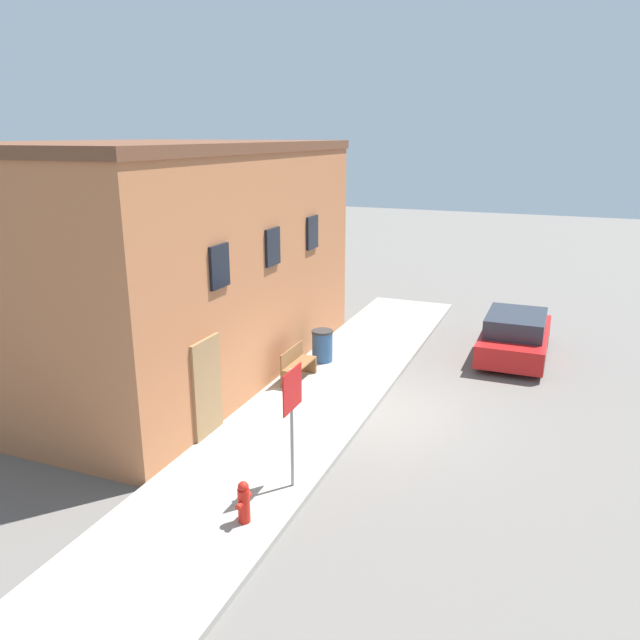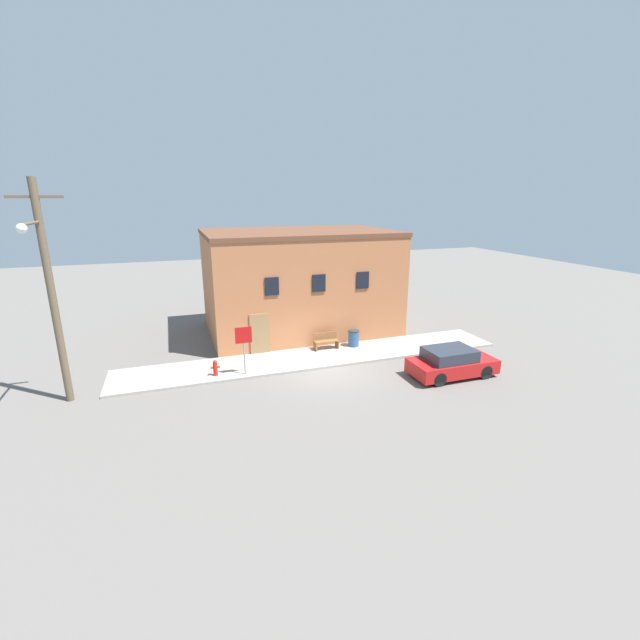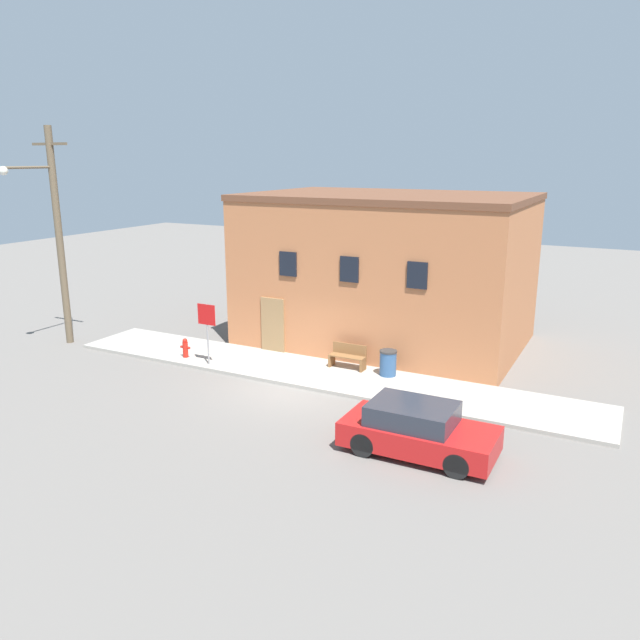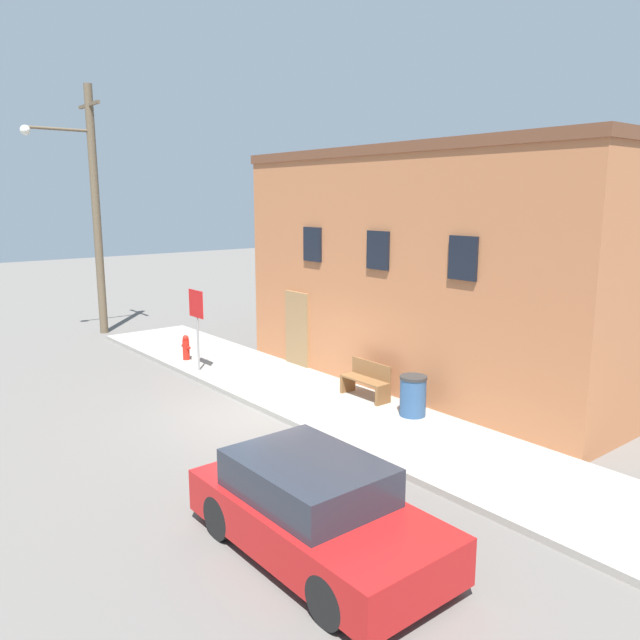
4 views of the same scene
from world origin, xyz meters
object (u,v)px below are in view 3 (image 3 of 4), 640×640
Objects in this scene: stop_sign at (207,322)px; parked_car at (417,430)px; bench at (348,357)px; fire_hydrant at (185,348)px; trash_bin at (388,363)px; utility_pole at (56,232)px.

stop_sign is 9.37m from parked_car.
parked_car reaches higher than bench.
stop_sign is at bearing -12.69° from fire_hydrant.
parked_car is (2.68, -4.86, 0.07)m from trash_bin.
utility_pole reaches higher than bench.
bench is (5.88, 1.67, 0.04)m from fire_hydrant.
trash_bin is 5.55m from parked_car.
stop_sign is 2.52× the size of trash_bin.
parked_car is at bearing -61.11° from trash_bin.
parked_car is (10.11, -3.27, 0.15)m from fire_hydrant.
stop_sign is 0.26× the size of utility_pole.
bench is at bearing 130.53° from parked_car.
bench reaches higher than fire_hydrant.
stop_sign is at bearing 1.18° from utility_pole.
stop_sign is 1.72× the size of bench.
bench is at bearing 177.05° from trash_bin.
bench is 12.47m from utility_pole.
bench is 0.15× the size of utility_pole.
trash_bin reaches higher than bench.
fire_hydrant is at bearing -164.11° from bench.
stop_sign reaches higher than fire_hydrant.
stop_sign is at bearing 161.36° from parked_car.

